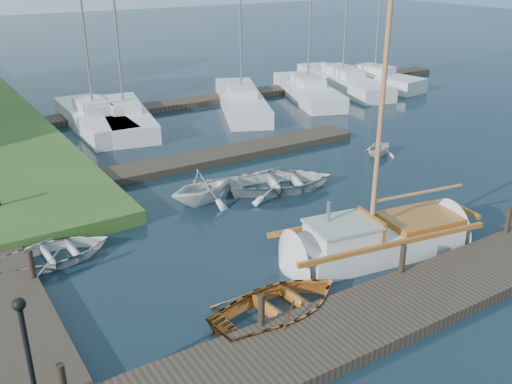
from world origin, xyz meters
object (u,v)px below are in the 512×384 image
sailboat (380,241)px  marina_boat_1 (124,116)px  tender_c (281,179)px  tender_d (380,145)px  marina_boat_0 (94,117)px  dinghy (280,302)px  marina_boat_5 (342,80)px  mooring_post_1 (261,310)px  tender_a (55,250)px  marina_boat_4 (308,89)px  lamp_post (26,340)px  marina_boat_6 (374,78)px  mooring_post_3 (508,220)px  marina_boat_3 (241,99)px  mooring_post_0 (63,382)px  mooring_post_2 (402,258)px  mooring_post_4 (31,264)px  tender_b (203,184)px

sailboat → marina_boat_1: size_ratio=0.99×
tender_c → marina_boat_1: 11.60m
tender_d → marina_boat_0: (-9.35, 10.96, 0.10)m
dinghy → marina_boat_5: bearing=-48.2°
mooring_post_1 → tender_a: mooring_post_1 is taller
marina_boat_4 → marina_boat_5: bearing=-54.0°
tender_c → lamp_post: bearing=143.4°
dinghy → marina_boat_6: (20.43, 18.59, 0.19)m
mooring_post_3 → tender_c: (-3.53, 7.19, -0.28)m
marina_boat_3 → lamp_post: bearing=163.7°
dinghy → marina_boat_4: bearing=-43.4°
sailboat → marina_boat_4: 19.81m
mooring_post_0 → marina_boat_5: bearing=39.9°
sailboat → marina_boat_1: bearing=104.3°
sailboat → marina_boat_4: bearing=68.0°
marina_boat_0 → marina_boat_4: 13.23m
mooring_post_2 → marina_boat_5: 24.49m
marina_boat_0 → marina_boat_5: marina_boat_5 is taller
mooring_post_3 → mooring_post_4: (-13.00, 5.00, 0.00)m
mooring_post_4 → marina_boat_3: bearing=43.0°
mooring_post_4 → lamp_post: bearing=-101.3°
mooring_post_0 → marina_boat_1: bearing=66.7°
tender_b → marina_boat_4: size_ratio=0.25×
mooring_post_0 → mooring_post_4: same height
marina_boat_0 → mooring_post_2: bearing=-170.9°
mooring_post_3 → tender_d: (2.45, 8.17, -0.23)m
tender_d → marina_boat_5: size_ratio=0.15×
mooring_post_0 → mooring_post_1: 4.50m
tender_a → marina_boat_4: marina_boat_4 is taller
mooring_post_0 → marina_boat_6: size_ratio=0.08×
mooring_post_0 → marina_boat_3: 23.83m
mooring_post_4 → tender_d: 15.78m
mooring_post_4 → tender_c: 9.73m
tender_a → marina_boat_1: 14.17m
mooring_post_2 → marina_boat_1: size_ratio=0.08×
marina_boat_3 → marina_boat_4: size_ratio=1.21×
sailboat → marina_boat_5: marina_boat_5 is taller
mooring_post_0 → tender_d: (15.95, 8.17, -0.23)m
lamp_post → marina_boat_6: marina_boat_6 is taller
mooring_post_1 → tender_d: 14.07m
sailboat → tender_c: size_ratio=2.43×
tender_b → tender_a: bearing=97.4°
tender_d → marina_boat_4: size_ratio=0.17×
marina_boat_1 → sailboat: bearing=-163.1°
tender_d → mooring_post_3: bearing=147.7°
marina_boat_0 → marina_boat_1: (1.43, -0.51, -0.01)m
marina_boat_1 → marina_boat_4: 11.79m
tender_c → marina_boat_1: bearing=28.6°
marina_boat_6 → marina_boat_3: bearing=84.2°
lamp_post → tender_c: lamp_post is taller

